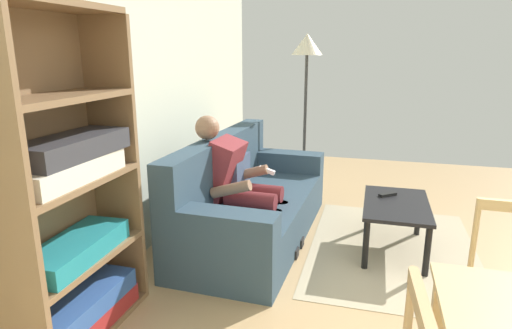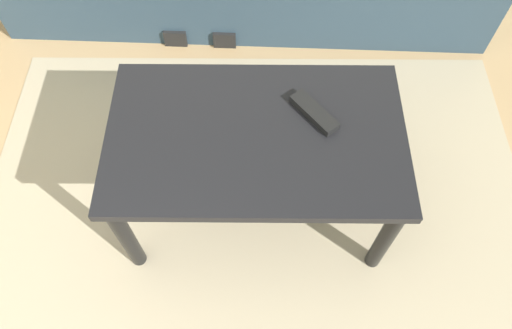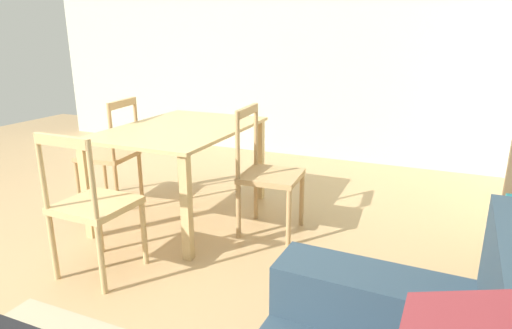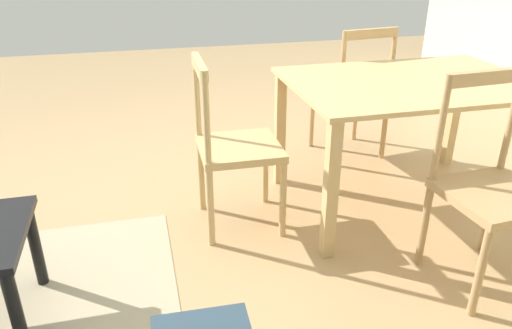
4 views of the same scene
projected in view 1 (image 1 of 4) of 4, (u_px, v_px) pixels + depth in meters
The scene contains 8 objects.
wall_back at pixel (82, 104), 2.92m from camera, with size 6.93×0.12×2.69m, color beige.
couch at pixel (248, 203), 4.01m from camera, with size 2.17×0.98×0.93m.
person_lounging at pixel (236, 181), 3.77m from camera, with size 0.60×0.96×1.15m.
coffee_table at pixel (396, 210), 3.70m from camera, with size 0.88×0.54×0.44m.
tv_remote at pixel (388, 194), 3.86m from camera, with size 0.05×0.17×0.02m, color black.
bookshelf at pixel (69, 210), 2.50m from camera, with size 0.95×0.36×1.94m.
area_rug at pixel (392, 250), 3.79m from camera, with size 2.00×1.40×0.01m, color tan.
floor_lamp at pixel (307, 60), 4.98m from camera, with size 0.36×0.36×1.88m.
Camera 1 is at (-2.51, 1.09, 1.70)m, focal length 30.39 mm.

